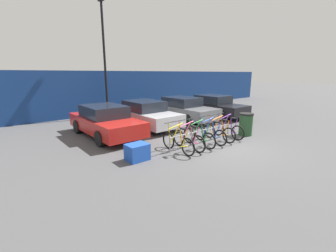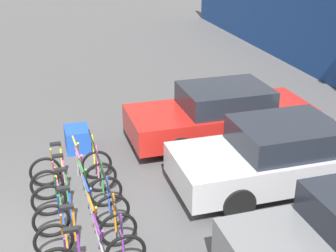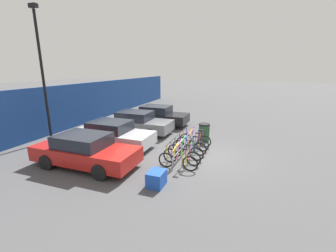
{
  "view_description": "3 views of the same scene",
  "coord_description": "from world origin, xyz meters",
  "px_view_note": "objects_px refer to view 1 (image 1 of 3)",
  "views": [
    {
      "loc": [
        -7.01,
        -5.21,
        2.8
      ],
      "look_at": [
        -1.25,
        1.73,
        0.68
      ],
      "focal_mm": 24.0,
      "sensor_mm": 36.0,
      "label": 1
    },
    {
      "loc": [
        6.96,
        0.01,
        5.06
      ],
      "look_at": [
        -1.61,
        2.57,
        1.11
      ],
      "focal_mm": 50.0,
      "sensor_mm": 36.0,
      "label": 2
    },
    {
      "loc": [
        -9.95,
        -2.09,
        4.1
      ],
      "look_at": [
        0.82,
        1.93,
        1.08
      ],
      "focal_mm": 24.0,
      "sensor_mm": 36.0,
      "label": 3
    }
  ],
  "objects_px": {
    "car_silver": "(145,114)",
    "car_black": "(214,106)",
    "bicycle_orange": "(219,132)",
    "bicycle_purple": "(227,129)",
    "bicycle_green": "(199,137)",
    "bicycle_blue": "(210,134)",
    "cargo_crate": "(137,152)",
    "bicycle_yellow": "(178,142)",
    "bicycle_pink": "(188,140)",
    "trash_bin": "(246,124)",
    "bike_rack": "(202,132)",
    "car_red": "(105,121)",
    "car_grey": "(183,109)",
    "lamp_post": "(104,54)"
  },
  "relations": [
    {
      "from": "bicycle_yellow",
      "to": "lamp_post",
      "type": "bearing_deg",
      "value": 84.87
    },
    {
      "from": "car_red",
      "to": "car_grey",
      "type": "height_order",
      "value": "same"
    },
    {
      "from": "car_silver",
      "to": "cargo_crate",
      "type": "distance_m",
      "value": 4.76
    },
    {
      "from": "trash_bin",
      "to": "car_silver",
      "type": "bearing_deg",
      "value": 121.45
    },
    {
      "from": "bicycle_orange",
      "to": "cargo_crate",
      "type": "xyz_separation_m",
      "value": [
        -3.89,
        0.3,
        -0.1
      ]
    },
    {
      "from": "bicycle_green",
      "to": "bicycle_pink",
      "type": "bearing_deg",
      "value": 178.97
    },
    {
      "from": "bicycle_orange",
      "to": "bicycle_purple",
      "type": "distance_m",
      "value": 0.61
    },
    {
      "from": "bicycle_blue",
      "to": "lamp_post",
      "type": "relative_size",
      "value": 0.24
    },
    {
      "from": "bicycle_pink",
      "to": "lamp_post",
      "type": "xyz_separation_m",
      "value": [
        0.48,
        7.97,
        3.57
      ]
    },
    {
      "from": "bicycle_green",
      "to": "bicycle_yellow",
      "type": "bearing_deg",
      "value": 178.97
    },
    {
      "from": "car_silver",
      "to": "trash_bin",
      "type": "relative_size",
      "value": 4.21
    },
    {
      "from": "car_grey",
      "to": "cargo_crate",
      "type": "relative_size",
      "value": 6.4
    },
    {
      "from": "bicycle_yellow",
      "to": "bicycle_orange",
      "type": "xyz_separation_m",
      "value": [
        2.36,
        0.0,
        0.0
      ]
    },
    {
      "from": "car_grey",
      "to": "cargo_crate",
      "type": "xyz_separation_m",
      "value": [
        -5.66,
        -3.82,
        -0.42
      ]
    },
    {
      "from": "bike_rack",
      "to": "bicycle_yellow",
      "type": "bearing_deg",
      "value": -174.28
    },
    {
      "from": "bicycle_pink",
      "to": "car_silver",
      "type": "xyz_separation_m",
      "value": [
        0.8,
        4.07,
        0.31
      ]
    },
    {
      "from": "bicycle_pink",
      "to": "bicycle_blue",
      "type": "height_order",
      "value": "same"
    },
    {
      "from": "car_silver",
      "to": "car_black",
      "type": "distance_m",
      "value": 5.24
    },
    {
      "from": "bicycle_orange",
      "to": "bicycle_purple",
      "type": "height_order",
      "value": "same"
    },
    {
      "from": "trash_bin",
      "to": "car_black",
      "type": "bearing_deg",
      "value": 57.08
    },
    {
      "from": "car_black",
      "to": "trash_bin",
      "type": "distance_m",
      "value": 4.74
    },
    {
      "from": "bike_rack",
      "to": "bicycle_pink",
      "type": "height_order",
      "value": "bicycle_pink"
    },
    {
      "from": "car_grey",
      "to": "cargo_crate",
      "type": "bearing_deg",
      "value": -145.94
    },
    {
      "from": "bicycle_blue",
      "to": "car_silver",
      "type": "xyz_separation_m",
      "value": [
        -0.44,
        4.07,
        0.31
      ]
    },
    {
      "from": "bicycle_yellow",
      "to": "cargo_crate",
      "type": "relative_size",
      "value": 2.44
    },
    {
      "from": "bicycle_blue",
      "to": "bicycle_green",
      "type": "bearing_deg",
      "value": -177.11
    },
    {
      "from": "bicycle_green",
      "to": "bicycle_blue",
      "type": "xyz_separation_m",
      "value": [
        0.67,
        0.0,
        0.0
      ]
    },
    {
      "from": "car_silver",
      "to": "bicycle_pink",
      "type": "bearing_deg",
      "value": -101.06
    },
    {
      "from": "bike_rack",
      "to": "bicycle_green",
      "type": "distance_m",
      "value": 0.42
    },
    {
      "from": "car_red",
      "to": "car_silver",
      "type": "xyz_separation_m",
      "value": [
        2.38,
        0.3,
        -0.0
      ]
    },
    {
      "from": "bicycle_green",
      "to": "car_grey",
      "type": "xyz_separation_m",
      "value": [
        3.02,
        4.12,
        0.31
      ]
    },
    {
      "from": "bicycle_blue",
      "to": "cargo_crate",
      "type": "distance_m",
      "value": 3.32
    },
    {
      "from": "bicycle_pink",
      "to": "car_black",
      "type": "relative_size",
      "value": 0.39
    },
    {
      "from": "bike_rack",
      "to": "car_grey",
      "type": "bearing_deg",
      "value": 56.36
    },
    {
      "from": "bicycle_green",
      "to": "bicycle_orange",
      "type": "bearing_deg",
      "value": -1.03
    },
    {
      "from": "bicycle_green",
      "to": "lamp_post",
      "type": "relative_size",
      "value": 0.24
    },
    {
      "from": "car_red",
      "to": "car_black",
      "type": "xyz_separation_m",
      "value": [
        7.61,
        -0.06,
        -0.0
      ]
    },
    {
      "from": "bicycle_purple",
      "to": "car_silver",
      "type": "bearing_deg",
      "value": 113.75
    },
    {
      "from": "cargo_crate",
      "to": "bicycle_purple",
      "type": "bearing_deg",
      "value": -3.75
    },
    {
      "from": "car_red",
      "to": "bicycle_orange",
      "type": "bearing_deg",
      "value": -47.9
    },
    {
      "from": "bicycle_blue",
      "to": "car_black",
      "type": "bearing_deg",
      "value": 40.69
    },
    {
      "from": "car_red",
      "to": "trash_bin",
      "type": "height_order",
      "value": "car_red"
    },
    {
      "from": "lamp_post",
      "to": "bicycle_orange",
      "type": "bearing_deg",
      "value": -80.51
    },
    {
      "from": "bicycle_green",
      "to": "bicycle_orange",
      "type": "height_order",
      "value": "same"
    },
    {
      "from": "car_black",
      "to": "bicycle_pink",
      "type": "bearing_deg",
      "value": -148.35
    },
    {
      "from": "bicycle_orange",
      "to": "bicycle_purple",
      "type": "xyz_separation_m",
      "value": [
        0.61,
        0.0,
        0.0
      ]
    },
    {
      "from": "bicycle_blue",
      "to": "car_silver",
      "type": "distance_m",
      "value": 4.1
    },
    {
      "from": "bicycle_pink",
      "to": "car_red",
      "type": "xyz_separation_m",
      "value": [
        -1.59,
        3.77,
        0.31
      ]
    },
    {
      "from": "car_red",
      "to": "cargo_crate",
      "type": "height_order",
      "value": "car_red"
    },
    {
      "from": "bicycle_pink",
      "to": "car_red",
      "type": "height_order",
      "value": "car_red"
    }
  ]
}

